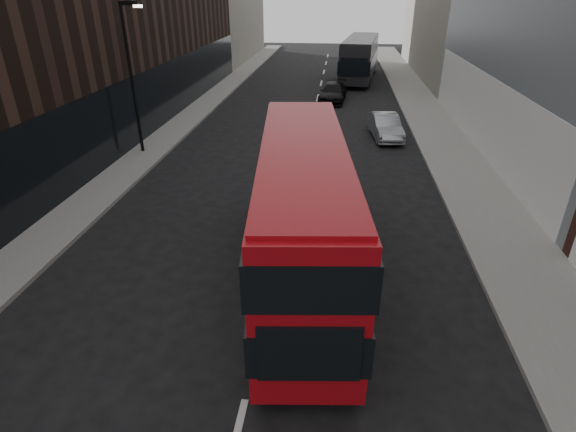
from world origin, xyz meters
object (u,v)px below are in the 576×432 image
(grey_bus, at_px, (360,57))
(car_b, at_px, (385,126))
(car_a, at_px, (304,193))
(street_lamp, at_px, (132,70))
(red_bus, at_px, (303,208))
(car_c, at_px, (333,93))

(grey_bus, distance_m, car_b, 18.21)
(car_a, bearing_deg, car_b, 62.74)
(street_lamp, relative_size, car_a, 1.94)
(grey_bus, bearing_deg, car_a, -89.19)
(street_lamp, relative_size, red_bus, 0.68)
(car_a, xyz_separation_m, car_c, (0.68, 18.47, 0.04))
(car_b, bearing_deg, grey_bus, 85.75)
(street_lamp, bearing_deg, car_b, 18.34)
(grey_bus, xyz_separation_m, car_a, (-2.87, -27.76, -1.34))
(car_a, relative_size, car_b, 0.89)
(car_b, bearing_deg, red_bus, -111.17)
(red_bus, xyz_separation_m, car_a, (-0.30, 4.62, -1.65))
(car_a, bearing_deg, street_lamp, 142.39)
(car_b, distance_m, car_c, 9.40)
(red_bus, height_order, car_b, red_bus)
(street_lamp, height_order, car_a, street_lamp)
(red_bus, distance_m, grey_bus, 32.48)
(red_bus, xyz_separation_m, grey_bus, (2.57, 32.38, -0.31))
(grey_bus, bearing_deg, red_bus, -87.83)
(red_bus, distance_m, car_b, 14.75)
(car_c, bearing_deg, red_bus, -85.77)
(red_bus, bearing_deg, car_a, 87.68)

